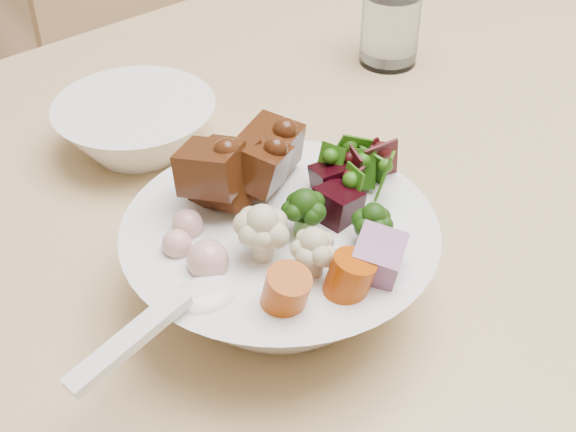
{
  "coord_description": "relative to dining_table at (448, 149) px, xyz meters",
  "views": [
    {
      "loc": [
        -0.84,
        -0.47,
        1.14
      ],
      "look_at": [
        -0.58,
        -0.05,
        0.75
      ],
      "focal_mm": 50.0,
      "sensor_mm": 36.0,
      "label": 1
    }
  ],
  "objects": [
    {
      "name": "dining_table",
      "position": [
        0.0,
        0.0,
        0.0
      ],
      "size": [
        1.57,
        1.03,
        0.69
      ],
      "rotation": [
        0.0,
        0.0,
        0.15
      ],
      "color": "tan",
      "rests_on": "ground"
    },
    {
      "name": "soup_spoon",
      "position": [
        -0.43,
        -0.21,
        0.14
      ],
      "size": [
        0.14,
        0.06,
        0.03
      ],
      "rotation": [
        0.0,
        0.0,
        0.26
      ],
      "color": "white",
      "rests_on": "food_bowl"
    },
    {
      "name": "chair_far",
      "position": [
        -0.11,
        0.55,
        -0.19
      ],
      "size": [
        0.38,
        0.38,
        0.77
      ],
      "rotation": [
        0.0,
        0.0,
        0.1
      ],
      "color": "tan",
      "rests_on": "ground"
    },
    {
      "name": "food_bowl",
      "position": [
        -0.33,
        -0.17,
        0.11
      ],
      "size": [
        0.24,
        0.24,
        0.13
      ],
      "color": "white",
      "rests_on": "dining_table"
    },
    {
      "name": "side_bowl",
      "position": [
        -0.35,
        0.09,
        0.1
      ],
      "size": [
        0.16,
        0.16,
        0.05
      ],
      "primitive_type": null,
      "color": "white",
      "rests_on": "dining_table"
    },
    {
      "name": "water_glass",
      "position": [
        -0.01,
        0.11,
        0.12
      ],
      "size": [
        0.07,
        0.07,
        0.12
      ],
      "color": "silver",
      "rests_on": "dining_table"
    }
  ]
}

